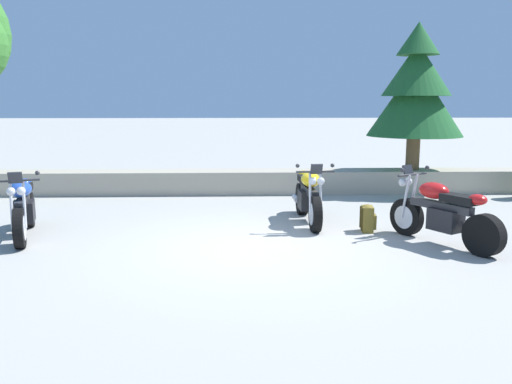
% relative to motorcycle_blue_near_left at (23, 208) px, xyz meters
% --- Properties ---
extents(ground_plane, '(120.00, 120.00, 0.00)m').
position_rel_motorcycle_blue_near_left_xyz_m(ground_plane, '(3.70, -0.73, -0.49)').
color(ground_plane, '#A3A099').
extents(stone_wall, '(36.00, 0.80, 0.55)m').
position_rel_motorcycle_blue_near_left_xyz_m(stone_wall, '(3.70, 4.07, -0.21)').
color(stone_wall, '#A89E89').
rests_on(stone_wall, ground).
extents(motorcycle_blue_near_left, '(0.90, 2.02, 1.18)m').
position_rel_motorcycle_blue_near_left_xyz_m(motorcycle_blue_near_left, '(0.00, 0.00, 0.00)').
color(motorcycle_blue_near_left, black).
rests_on(motorcycle_blue_near_left, ground).
extents(motorcycle_yellow_centre, '(0.67, 2.06, 1.18)m').
position_rel_motorcycle_blue_near_left_xyz_m(motorcycle_yellow_centre, '(4.82, 0.88, 0.00)').
color(motorcycle_yellow_centre, black).
rests_on(motorcycle_yellow_centre, ground).
extents(motorcycle_red_far_right, '(1.22, 1.86, 1.18)m').
position_rel_motorcycle_blue_near_left_xyz_m(motorcycle_red_far_right, '(6.69, -0.67, 0.00)').
color(motorcycle_red_far_right, black).
rests_on(motorcycle_red_far_right, ground).
extents(rider_backpack, '(0.28, 0.32, 0.47)m').
position_rel_motorcycle_blue_near_left_xyz_m(rider_backpack, '(5.75, 0.17, -0.24)').
color(rider_backpack, brown).
rests_on(rider_backpack, ground).
extents(pine_tree_mid_left, '(2.28, 2.28, 3.50)m').
position_rel_motorcycle_blue_near_left_xyz_m(pine_tree_mid_left, '(7.79, 4.11, 2.01)').
color(pine_tree_mid_left, brown).
rests_on(pine_tree_mid_left, stone_wall).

